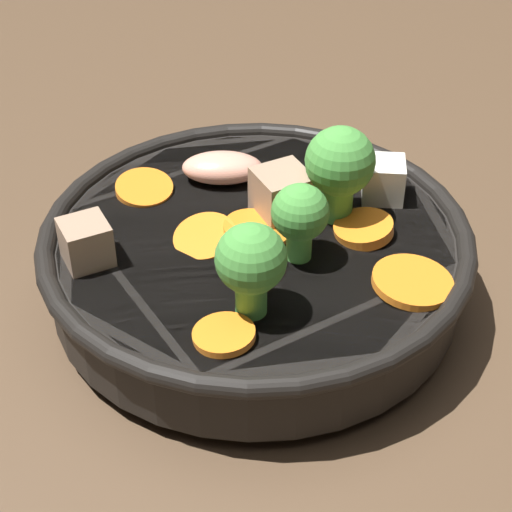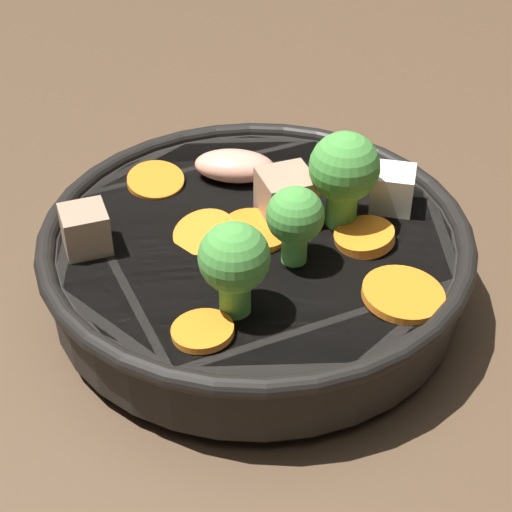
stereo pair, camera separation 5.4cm
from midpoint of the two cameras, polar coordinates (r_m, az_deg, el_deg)
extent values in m
plane|color=#4C3826|center=(0.56, 2.75, -2.91)|extent=(3.00, 3.00, 0.00)
cylinder|color=black|center=(0.56, 2.77, -2.52)|extent=(0.14, 0.14, 0.01)
cylinder|color=black|center=(0.54, 2.85, -0.46)|extent=(0.26, 0.26, 0.04)
torus|color=black|center=(0.53, 2.92, 1.30)|extent=(0.27, 0.27, 0.01)
cylinder|color=brown|center=(0.53, 2.88, 0.32)|extent=(0.24, 0.24, 0.02)
cylinder|color=orange|center=(0.52, 3.33, 1.48)|extent=(0.05, 0.05, 0.01)
cylinder|color=orange|center=(0.53, -0.54, 1.70)|extent=(0.06, 0.06, 0.01)
cylinder|color=orange|center=(0.53, 10.15, 1.14)|extent=(0.04, 0.04, 0.01)
cylinder|color=orange|center=(0.57, -4.05, 4.90)|extent=(0.05, 0.05, 0.01)
cylinder|color=orange|center=(0.46, -0.22, -5.16)|extent=(0.05, 0.05, 0.01)
cylinder|color=orange|center=(0.49, 12.90, -2.64)|extent=(0.05, 0.05, 0.01)
cylinder|color=#59B84C|center=(0.50, 5.62, 0.55)|extent=(0.02, 0.02, 0.02)
sphere|color=#47933D|center=(0.49, 5.77, 2.60)|extent=(0.03, 0.03, 0.03)
cylinder|color=#59B84C|center=(0.53, 8.60, 3.23)|extent=(0.02, 0.02, 0.03)
sphere|color=#47933D|center=(0.52, 8.89, 5.78)|extent=(0.04, 0.04, 0.04)
cylinder|color=#59B84C|center=(0.46, 1.88, -2.68)|extent=(0.02, 0.02, 0.02)
sphere|color=#47933D|center=(0.45, 1.95, -0.23)|extent=(0.04, 0.04, 0.04)
cube|color=silver|center=(0.56, 11.85, 4.31)|extent=(0.03, 0.03, 0.03)
cube|color=#9E7F66|center=(0.51, -8.41, 1.65)|extent=(0.03, 0.03, 0.03)
cube|color=#9E7F66|center=(0.53, 4.90, 3.86)|extent=(0.04, 0.04, 0.03)
ellipsoid|color=#EA9E84|center=(0.57, 1.24, 5.94)|extent=(0.04, 0.06, 0.02)
camera|label=1|loc=(0.03, -87.14, 2.23)|focal=60.00mm
camera|label=2|loc=(0.03, 92.86, -2.23)|focal=60.00mm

